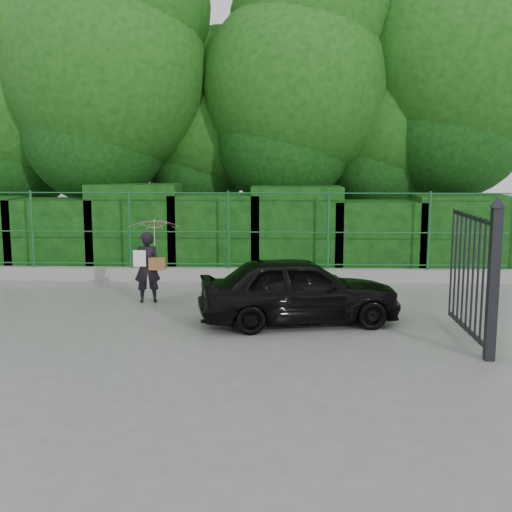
{
  "coord_description": "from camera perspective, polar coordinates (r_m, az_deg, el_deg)",
  "views": [
    {
      "loc": [
        1.58,
        -10.19,
        2.93
      ],
      "look_at": [
        1.16,
        1.3,
        1.1
      ],
      "focal_mm": 45.0,
      "sensor_mm": 36.0,
      "label": 1
    }
  ],
  "objects": [
    {
      "name": "car",
      "position": [
        11.21,
        3.84,
        -3.0
      ],
      "size": [
        3.69,
        2.03,
        1.19
      ],
      "primitive_type": "imported",
      "rotation": [
        0.0,
        0.0,
        1.76
      ],
      "color": "black",
      "rests_on": "ground"
    },
    {
      "name": "woman",
      "position": [
        12.87,
        -9.16,
        0.81
      ],
      "size": [
        0.98,
        1.0,
        1.68
      ],
      "color": "black",
      "rests_on": "ground"
    },
    {
      "name": "kerb",
      "position": [
        15.03,
        -3.96,
        -1.64
      ],
      "size": [
        14.0,
        0.25,
        0.3
      ],
      "primitive_type": "cube",
      "color": "#9E9E99",
      "rests_on": "ground"
    },
    {
      "name": "ground",
      "position": [
        10.72,
        -6.49,
        -6.88
      ],
      "size": [
        80.0,
        80.0,
        0.0
      ],
      "primitive_type": "plane",
      "color": "gray"
    },
    {
      "name": "gate",
      "position": [
        10.08,
        19.51,
        -1.43
      ],
      "size": [
        0.22,
        2.33,
        2.36
      ],
      "color": "black",
      "rests_on": "ground"
    },
    {
      "name": "fence",
      "position": [
        14.85,
        -3.16,
        2.34
      ],
      "size": [
        14.13,
        0.06,
        1.8
      ],
      "color": "#185929",
      "rests_on": "kerb"
    },
    {
      "name": "trees",
      "position": [
        18.01,
        0.73,
        14.42
      ],
      "size": [
        17.1,
        6.15,
        8.08
      ],
      "color": "black",
      "rests_on": "ground"
    },
    {
      "name": "hedge",
      "position": [
        15.88,
        -3.57,
        2.01
      ],
      "size": [
        14.2,
        1.2,
        2.2
      ],
      "color": "black",
      "rests_on": "ground"
    }
  ]
}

